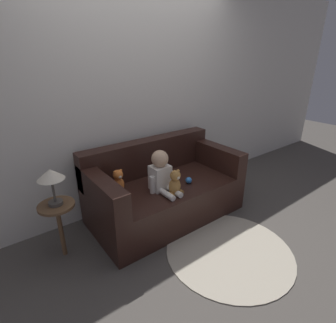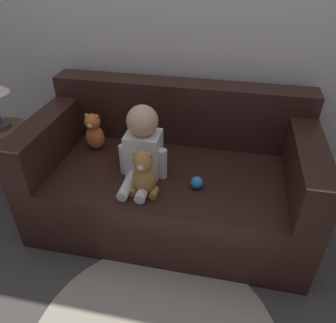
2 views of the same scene
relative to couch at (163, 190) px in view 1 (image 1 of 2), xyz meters
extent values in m
plane|color=#4C4742|center=(0.00, -0.05, -0.31)|extent=(12.00, 12.00, 0.00)
cube|color=silver|center=(0.00, 0.47, 0.99)|extent=(8.00, 0.05, 2.60)
cube|color=black|center=(0.00, -0.05, -0.10)|extent=(1.66, 0.87, 0.42)
cube|color=black|center=(0.00, 0.29, 0.32)|extent=(1.66, 0.18, 0.41)
cube|color=black|center=(-0.75, -0.05, 0.25)|extent=(0.16, 0.87, 0.28)
cube|color=black|center=(0.75, -0.05, 0.25)|extent=(0.16, 0.87, 0.28)
cube|color=white|center=(-0.14, -0.13, 0.24)|extent=(0.19, 0.16, 0.26)
sphere|color=tan|center=(-0.14, -0.13, 0.45)|extent=(0.17, 0.17, 0.17)
cylinder|color=white|center=(-0.19, -0.32, 0.14)|extent=(0.06, 0.20, 0.06)
cylinder|color=white|center=(-0.09, -0.32, 0.14)|extent=(0.06, 0.20, 0.06)
cylinder|color=white|center=(-0.25, -0.16, 0.20)|extent=(0.05, 0.05, 0.18)
cylinder|color=white|center=(-0.02, -0.16, 0.20)|extent=(0.05, 0.05, 0.18)
ellipsoid|color=#AD7A3D|center=(-0.09, -0.32, 0.20)|extent=(0.13, 0.11, 0.17)
sphere|color=#AD7A3D|center=(-0.09, -0.32, 0.32)|extent=(0.11, 0.11, 0.11)
sphere|color=#AD7A3D|center=(-0.12, -0.32, 0.36)|extent=(0.03, 0.03, 0.03)
sphere|color=#AD7A3D|center=(-0.05, -0.32, 0.36)|extent=(0.03, 0.03, 0.03)
sphere|color=beige|center=(-0.09, -0.37, 0.32)|extent=(0.04, 0.04, 0.04)
cylinder|color=#AD7A3D|center=(-0.14, -0.34, 0.13)|extent=(0.04, 0.07, 0.04)
cylinder|color=#AD7A3D|center=(-0.03, -0.34, 0.13)|extent=(0.04, 0.07, 0.04)
ellipsoid|color=orange|center=(-0.52, 0.06, 0.20)|extent=(0.12, 0.10, 0.17)
sphere|color=orange|center=(-0.52, 0.05, 0.31)|extent=(0.10, 0.10, 0.10)
sphere|color=orange|center=(-0.55, 0.05, 0.35)|extent=(0.03, 0.03, 0.03)
sphere|color=orange|center=(-0.49, 0.05, 0.35)|extent=(0.03, 0.03, 0.03)
sphere|color=beige|center=(-0.52, 0.01, 0.31)|extent=(0.04, 0.04, 0.04)
sphere|color=#337FDB|center=(0.18, -0.22, 0.15)|extent=(0.07, 0.07, 0.07)
cylinder|color=#B2A893|center=(0.10, -0.90, -0.30)|extent=(1.18, 1.18, 0.01)
cylinder|color=brown|center=(-1.14, 0.00, 0.22)|extent=(0.31, 0.31, 0.02)
cylinder|color=brown|center=(-1.14, 0.00, -0.05)|extent=(0.04, 0.04, 0.51)
cylinder|color=#4C4742|center=(-1.14, 0.00, 0.25)|extent=(0.12, 0.12, 0.03)
cylinder|color=#4C4742|center=(-1.14, 0.00, 0.37)|extent=(0.02, 0.02, 0.21)
cone|color=beige|center=(-1.14, 0.00, 0.52)|extent=(0.22, 0.22, 0.09)
camera|label=1|loc=(-1.54, -2.12, 1.43)|focal=28.00mm
camera|label=2|loc=(0.32, -1.65, 1.26)|focal=35.00mm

